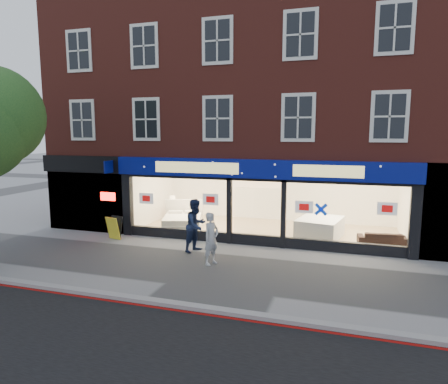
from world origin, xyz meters
The scene contains 12 objects.
ground centered at (0.00, 0.00, 0.00)m, with size 120.00×120.00×0.00m, color gray.
kerb_line centered at (0.00, -3.10, 0.01)m, with size 60.00×0.10×0.01m, color #8C0A07.
kerb_stone centered at (0.00, -2.90, 0.06)m, with size 60.00×0.25×0.12m, color gray.
showroom_floor centered at (0.00, 5.25, 0.05)m, with size 11.00×4.50×0.10m, color tan.
building centered at (-0.02, 6.93, 6.67)m, with size 19.00×8.26×10.30m.
display_bed centered at (-3.58, 4.33, 0.42)m, with size 2.23×2.46×1.15m.
bedside_table centered at (-4.90, 6.16, 0.38)m, with size 0.45×0.45×0.55m, color brown.
mattress_stack centered at (2.28, 4.63, 0.49)m, with size 1.91×2.24×0.78m.
sofa centered at (4.60, 4.11, 0.36)m, with size 1.77×0.69×0.52m, color black.
a_board centered at (-5.65, 2.20, 0.47)m, with size 0.61×0.39×0.94m, color gold.
pedestrian_grey centered at (-0.88, 0.45, 0.86)m, with size 0.63×0.41×1.72m, color #B2B5BA.
pedestrian_blue centered at (-1.88, 1.64, 0.96)m, with size 0.93×0.73×1.92m, color #172242.
Camera 1 is at (3.32, -11.45, 4.25)m, focal length 32.00 mm.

